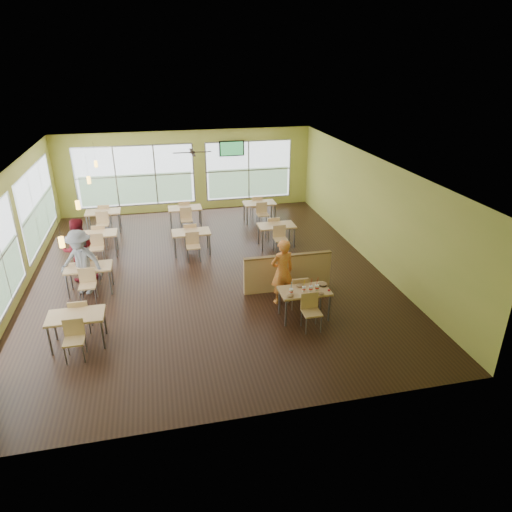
{
  "coord_description": "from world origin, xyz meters",
  "views": [
    {
      "loc": [
        -1.23,
        -12.12,
        5.94
      ],
      "look_at": [
        1.14,
        -1.5,
        1.07
      ],
      "focal_mm": 32.0,
      "sensor_mm": 36.0,
      "label": 1
    }
  ],
  "objects_px": {
    "half_wall_divider": "(288,272)",
    "main_table": "(304,294)",
    "man_plaid": "(282,272)",
    "food_basket": "(323,284)"
  },
  "relations": [
    {
      "from": "main_table",
      "to": "food_basket",
      "type": "bearing_deg",
      "value": 14.01
    },
    {
      "from": "half_wall_divider",
      "to": "food_basket",
      "type": "bearing_deg",
      "value": -69.35
    },
    {
      "from": "half_wall_divider",
      "to": "main_table",
      "type": "bearing_deg",
      "value": -90.0
    },
    {
      "from": "main_table",
      "to": "half_wall_divider",
      "type": "distance_m",
      "value": 1.45
    },
    {
      "from": "half_wall_divider",
      "to": "man_plaid",
      "type": "xyz_separation_m",
      "value": [
        -0.33,
        -0.61,
        0.35
      ]
    },
    {
      "from": "half_wall_divider",
      "to": "food_basket",
      "type": "xyz_separation_m",
      "value": [
        0.5,
        -1.33,
        0.26
      ]
    },
    {
      "from": "half_wall_divider",
      "to": "food_basket",
      "type": "distance_m",
      "value": 1.44
    },
    {
      "from": "half_wall_divider",
      "to": "man_plaid",
      "type": "distance_m",
      "value": 0.78
    },
    {
      "from": "main_table",
      "to": "man_plaid",
      "type": "height_order",
      "value": "man_plaid"
    },
    {
      "from": "man_plaid",
      "to": "food_basket",
      "type": "bearing_deg",
      "value": 127.43
    }
  ]
}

